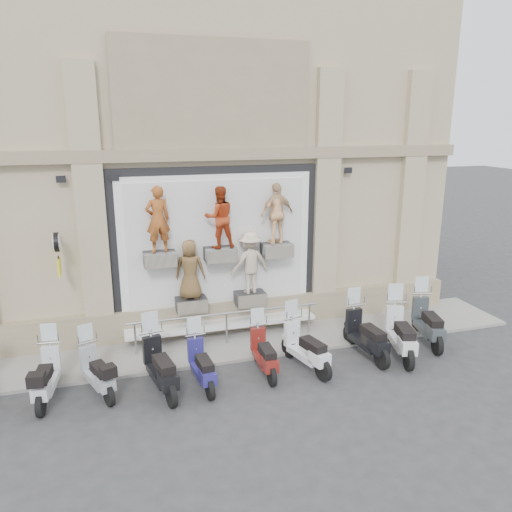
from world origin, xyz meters
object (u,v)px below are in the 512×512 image
(scooter_h, at_px, (366,326))
(scooter_j, at_px, (428,314))
(scooter_c, at_px, (96,363))
(scooter_g, at_px, (306,339))
(scooter_b, at_px, (45,367))
(scooter_f, at_px, (264,345))
(scooter_i, at_px, (401,324))
(scooter_e, at_px, (201,356))
(scooter_d, at_px, (160,357))
(guard_rail, at_px, (227,329))
(clock_sign_bracket, at_px, (57,248))

(scooter_h, distance_m, scooter_j, 1.96)
(scooter_c, relative_size, scooter_g, 0.92)
(scooter_h, bearing_deg, scooter_b, 175.06)
(scooter_f, distance_m, scooter_i, 3.50)
(scooter_f, xyz_separation_m, scooter_g, (0.99, -0.09, 0.07))
(scooter_c, relative_size, scooter_e, 1.00)
(scooter_c, distance_m, scooter_j, 8.29)
(scooter_b, relative_size, scooter_d, 0.91)
(scooter_d, distance_m, scooter_h, 5.05)
(guard_rail, bearing_deg, scooter_b, -161.59)
(scooter_e, height_order, scooter_j, scooter_j)
(guard_rail, relative_size, scooter_i, 2.47)
(guard_rail, bearing_deg, clock_sign_bracket, 173.16)
(scooter_b, relative_size, scooter_j, 0.90)
(guard_rail, distance_m, scooter_f, 1.72)
(scooter_j, bearing_deg, scooter_c, -164.16)
(guard_rail, height_order, scooter_f, scooter_f)
(clock_sign_bracket, relative_size, scooter_i, 0.50)
(scooter_c, xyz_separation_m, scooter_j, (8.29, 0.15, 0.11))
(scooter_c, xyz_separation_m, scooter_h, (6.35, -0.10, 0.10))
(clock_sign_bracket, bearing_deg, guard_rail, -6.84)
(scooter_h, bearing_deg, scooter_c, 175.40)
(guard_rail, height_order, scooter_b, scooter_b)
(scooter_i, bearing_deg, scooter_d, -163.96)
(scooter_e, bearing_deg, scooter_g, -3.09)
(guard_rail, xyz_separation_m, clock_sign_bracket, (-3.90, 0.47, 2.34))
(scooter_c, bearing_deg, scooter_d, -32.60)
(scooter_f, bearing_deg, clock_sign_bracket, 155.81)
(guard_rail, bearing_deg, scooter_h, -26.20)
(scooter_b, xyz_separation_m, scooter_c, (1.01, -0.06, -0.03))
(scooter_g, relative_size, scooter_i, 0.91)
(scooter_d, bearing_deg, scooter_g, -10.06)
(scooter_i, distance_m, scooter_j, 1.21)
(scooter_f, xyz_separation_m, scooter_i, (3.50, -0.15, 0.14))
(scooter_e, relative_size, scooter_h, 0.88)
(guard_rail, distance_m, scooter_d, 2.59)
(scooter_c, height_order, scooter_h, scooter_h)
(scooter_c, distance_m, scooter_f, 3.69)
(guard_rail, height_order, scooter_d, scooter_d)
(scooter_j, bearing_deg, scooter_d, -161.59)
(scooter_h, bearing_deg, clock_sign_bracket, 160.30)
(clock_sign_bracket, bearing_deg, scooter_d, -47.75)
(scooter_i, bearing_deg, scooter_h, -178.98)
(scooter_f, bearing_deg, guard_rail, 108.12)
(scooter_e, bearing_deg, clock_sign_bracket, 137.75)
(scooter_e, relative_size, scooter_g, 0.92)
(scooter_c, bearing_deg, scooter_g, -23.30)
(scooter_g, xyz_separation_m, scooter_i, (2.50, -0.06, 0.07))
(scooter_e, relative_size, scooter_i, 0.84)
(scooter_c, distance_m, scooter_h, 6.35)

